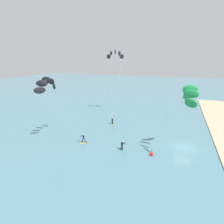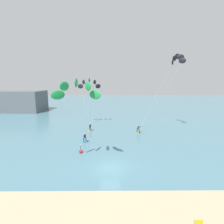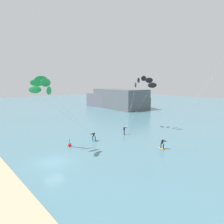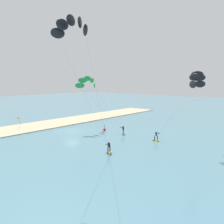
# 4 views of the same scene
# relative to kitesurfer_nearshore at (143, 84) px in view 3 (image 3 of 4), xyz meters

# --- Properties ---
(ground_plane) EXTENTS (240.00, 240.00, 0.00)m
(ground_plane) POSITION_rel_kitesurfer_nearshore_xyz_m (5.13, -22.69, -9.88)
(ground_plane) COLOR slate
(kitesurfer_nearshore) EXTENTS (5.75, 7.98, 11.52)m
(kitesurfer_nearshore) POSITION_rel_kitesurfer_nearshore_xyz_m (0.00, 0.00, 0.00)
(kitesurfer_nearshore) COLOR yellow
(kitesurfer_nearshore) RESTS_ON ground
(kitesurfer_mid_water) EXTENTS (5.97, 10.83, 11.16)m
(kitesurfer_mid_water) POSITION_rel_kitesurfer_nearshore_xyz_m (1.08, -21.93, -0.36)
(kitesurfer_mid_water) COLOR #23ADD1
(kitesurfer_mid_water) RESTS_ON ground
(marker_buoy) EXTENTS (0.56, 0.56, 1.38)m
(marker_buoy) POSITION_rel_kitesurfer_nearshore_xyz_m (0.61, -17.92, -9.59)
(marker_buoy) COLOR red
(marker_buoy) RESTS_ON ground
(distant_headland) EXTENTS (26.40, 15.02, 7.37)m
(distant_headland) POSITION_rel_kitesurfer_nearshore_xyz_m (-32.21, 21.78, -6.89)
(distant_headland) COLOR #565B60
(distant_headland) RESTS_ON ground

